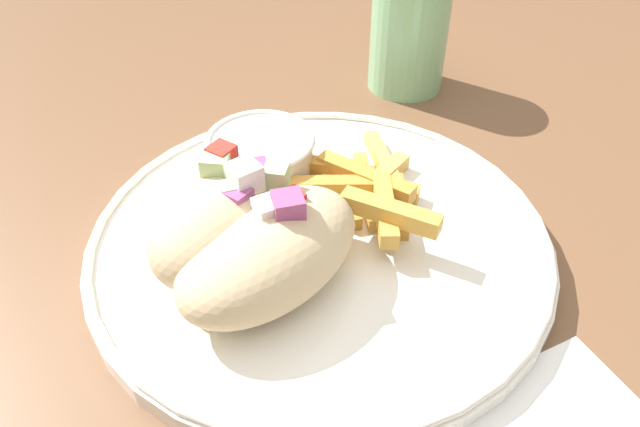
# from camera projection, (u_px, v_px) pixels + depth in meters

# --- Properties ---
(table) EXTENTS (1.22, 1.22, 0.76)m
(table) POSITION_uv_depth(u_px,v_px,m) (296.00, 326.00, 0.48)
(table) COLOR brown
(table) RESTS_ON ground_plane
(plate) EXTENTS (0.31, 0.31, 0.02)m
(plate) POSITION_uv_depth(u_px,v_px,m) (320.00, 241.00, 0.42)
(plate) COLOR white
(plate) RESTS_ON table
(pita_sandwich_near) EXTENTS (0.14, 0.10, 0.06)m
(pita_sandwich_near) POSITION_uv_depth(u_px,v_px,m) (270.00, 251.00, 0.37)
(pita_sandwich_near) COLOR beige
(pita_sandwich_near) RESTS_ON plate
(pita_sandwich_far) EXTENTS (0.12, 0.11, 0.07)m
(pita_sandwich_far) POSITION_uv_depth(u_px,v_px,m) (219.00, 225.00, 0.38)
(pita_sandwich_far) COLOR beige
(pita_sandwich_far) RESTS_ON plate
(fries_pile) EXTENTS (0.11, 0.15, 0.03)m
(fries_pile) POSITION_uv_depth(u_px,v_px,m) (361.00, 187.00, 0.44)
(fries_pile) COLOR #E5B251
(fries_pile) RESTS_ON plate
(sauce_ramekin) EXTENTS (0.08, 0.08, 0.03)m
(sauce_ramekin) POSITION_uv_depth(u_px,v_px,m) (261.00, 154.00, 0.46)
(sauce_ramekin) COLOR white
(sauce_ramekin) RESTS_ON plate
(water_glass) EXTENTS (0.07, 0.07, 0.11)m
(water_glass) POSITION_uv_depth(u_px,v_px,m) (408.00, 38.00, 0.57)
(water_glass) COLOR #8CCC93
(water_glass) RESTS_ON table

